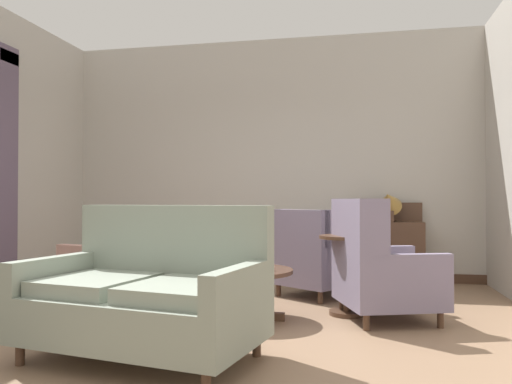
{
  "coord_description": "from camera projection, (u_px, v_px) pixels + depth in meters",
  "views": [
    {
      "loc": [
        1.22,
        -3.86,
        1.07
      ],
      "look_at": [
        0.34,
        0.5,
        1.15
      ],
      "focal_mm": 35.43,
      "sensor_mm": 36.0,
      "label": 1
    }
  ],
  "objects": [
    {
      "name": "settee",
      "position": [
        147.0,
        296.0,
        3.44
      ],
      "size": [
        1.7,
        1.18,
        1.04
      ],
      "rotation": [
        0.0,
        0.0,
        -0.19
      ],
      "color": "gray",
      "rests_on": "ground"
    },
    {
      "name": "armchair_foreground_right",
      "position": [
        121.0,
        267.0,
        4.92
      ],
      "size": [
        0.98,
        0.95,
        0.97
      ],
      "rotation": [
        0.0,
        0.0,
        4.41
      ],
      "color": "tan",
      "rests_on": "ground"
    },
    {
      "name": "side_table",
      "position": [
        347.0,
        267.0,
        4.73
      ],
      "size": [
        0.52,
        0.52,
        0.74
      ],
      "color": "#4C3323",
      "rests_on": "ground"
    },
    {
      "name": "porcelain_vase",
      "position": [
        250.0,
        252.0,
        4.61
      ],
      "size": [
        0.14,
        0.14,
        0.35
      ],
      "color": "brown",
      "rests_on": "coffee_table"
    },
    {
      "name": "ground",
      "position": [
        202.0,
        335.0,
        4.01
      ],
      "size": [
        8.68,
        8.68,
        0.0
      ],
      "primitive_type": "plane",
      "color": "#896B51"
    },
    {
      "name": "sideboard",
      "position": [
        384.0,
        248.0,
        6.46
      ],
      "size": [
        0.99,
        0.34,
        1.05
      ],
      "color": "#4C3323",
      "rests_on": "ground"
    },
    {
      "name": "coffee_table",
      "position": [
        245.0,
        278.0,
        4.56
      ],
      "size": [
        0.87,
        0.87,
        0.45
      ],
      "color": "#4C3323",
      "rests_on": "ground"
    },
    {
      "name": "baseboard_back",
      "position": [
        268.0,
        273.0,
        6.99
      ],
      "size": [
        5.75,
        0.03,
        0.12
      ],
      "primitive_type": "cube",
      "color": "#4C3323",
      "rests_on": "ground"
    },
    {
      "name": "armchair_near_sideboard",
      "position": [
        378.0,
        269.0,
        4.53
      ],
      "size": [
        1.03,
        1.05,
        1.09
      ],
      "rotation": [
        0.0,
        0.0,
        1.9
      ],
      "color": "slate",
      "rests_on": "ground"
    },
    {
      "name": "gramophone",
      "position": [
        387.0,
        204.0,
        6.38
      ],
      "size": [
        0.37,
        0.44,
        0.47
      ],
      "color": "#4C3323",
      "rests_on": "sideboard"
    },
    {
      "name": "armchair_far_left",
      "position": [
        315.0,
        259.0,
        5.64
      ],
      "size": [
        1.12,
        1.15,
        0.97
      ],
      "rotation": [
        0.0,
        0.0,
        2.54
      ],
      "color": "slate",
      "rests_on": "ground"
    },
    {
      "name": "wall_back",
      "position": [
        269.0,
        158.0,
        7.07
      ],
      "size": [
        5.91,
        0.08,
        3.33
      ],
      "primitive_type": "cube",
      "color": "#BCB7AD",
      "rests_on": "ground"
    }
  ]
}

